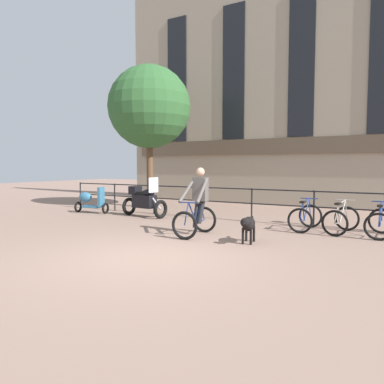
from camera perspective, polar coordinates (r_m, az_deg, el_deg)
name	(u,v)px	position (r m, az deg, el deg)	size (l,w,h in m)	color
ground_plane	(149,258)	(7.28, -6.53, -9.90)	(60.00, 60.00, 0.00)	#8E7060
canal_railing	(252,199)	(11.68, 9.10, -1.10)	(15.05, 0.05, 1.05)	black
building_facade	(303,78)	(17.55, 16.59, 16.29)	(18.00, 0.72, 11.07)	gray
cyclist_with_bike	(197,205)	(9.39, 0.82, -1.98)	(0.75, 1.21, 1.70)	black
dog	(248,224)	(8.51, 8.54, -4.90)	(0.38, 1.00, 0.63)	black
parked_motorcycle	(144,200)	(12.85, -7.33, -1.26)	(1.66, 0.79, 1.35)	black
parked_bicycle_near_lamp	(305,217)	(10.55, 16.89, -3.70)	(0.68, 1.12, 0.86)	black
parked_bicycle_mid_left	(341,220)	(10.38, 21.76, -3.94)	(0.79, 1.18, 0.86)	black
parked_bicycle_mid_right	(380,222)	(10.28, 26.76, -4.17)	(0.67, 1.11, 0.86)	black
parked_scooter	(90,200)	(14.25, -15.21, -1.26)	(1.33, 0.62, 0.96)	black
tree_canalside_left	(149,107)	(15.69, -6.52, 12.71)	(3.36, 3.36, 5.80)	brown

